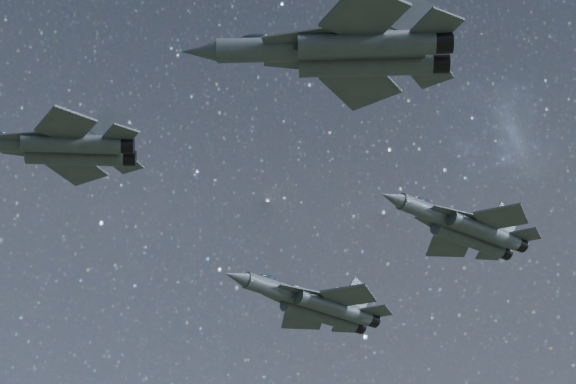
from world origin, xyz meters
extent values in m
cylinder|color=#333B40|center=(-24.24, -2.30, 147.39)|extent=(7.48, 2.94, 1.54)
cube|color=#333B40|center=(-19.20, -3.30, 147.34)|extent=(8.24, 3.04, 1.29)
cylinder|color=#333B40|center=(-19.00, -4.35, 146.90)|extent=(8.45, 3.13, 1.54)
cylinder|color=#333B40|center=(-18.62, -2.41, 146.90)|extent=(8.45, 3.13, 1.54)
cylinder|color=black|center=(-14.54, -5.23, 146.90)|extent=(1.54, 1.65, 1.42)
cylinder|color=black|center=(-14.16, -3.29, 146.90)|extent=(1.54, 1.65, 1.42)
cube|color=#333B40|center=(-22.76, -3.96, 147.27)|extent=(5.17, 2.95, 0.12)
cube|color=#333B40|center=(-22.24, -1.34, 147.27)|extent=(5.15, 1.11, 0.12)
cube|color=#333B40|center=(-19.66, -6.64, 147.10)|extent=(5.02, 5.31, 0.20)
cube|color=#333B40|center=(-18.35, -0.04, 147.10)|extent=(5.65, 5.67, 0.20)
cube|color=#333B40|center=(-15.18, -6.42, 147.10)|extent=(2.95, 3.07, 0.15)
cube|color=#333B40|center=(-14.29, -1.96, 147.10)|extent=(3.34, 3.36, 0.15)
cube|color=#333B40|center=(-16.24, -5.15, 148.78)|extent=(3.35, 1.09, 3.52)
cube|color=#333B40|center=(-15.76, -2.72, 148.78)|extent=(3.44, 0.61, 3.52)
cylinder|color=#333B40|center=(3.79, 15.04, 144.64)|extent=(8.53, 4.96, 1.79)
cone|color=#333B40|center=(-1.29, 12.89, 144.64)|extent=(3.17, 2.55, 1.61)
ellipsoid|color=#1B2631|center=(2.52, 14.50, 145.50)|extent=(2.99, 2.18, 0.88)
cube|color=#333B40|center=(9.29, 17.36, 144.58)|extent=(9.35, 5.25, 1.49)
cylinder|color=#333B40|center=(10.16, 16.48, 144.06)|extent=(9.59, 5.41, 1.79)
cylinder|color=#333B40|center=(9.27, 18.60, 144.06)|extent=(9.59, 5.41, 1.79)
cylinder|color=black|center=(15.03, 18.54, 144.06)|extent=(2.02, 2.11, 1.65)
cylinder|color=black|center=(14.14, 20.66, 144.06)|extent=(2.02, 2.11, 1.65)
cube|color=#333B40|center=(6.30, 14.41, 144.50)|extent=(6.11, 2.47, 0.14)
cube|color=#333B40|center=(5.09, 17.27, 144.50)|extent=(5.66, 4.38, 0.14)
cube|color=#333B40|center=(11.03, 13.85, 144.29)|extent=(6.55, 6.41, 0.23)
cube|color=#333B40|center=(7.99, 21.05, 144.29)|extent=(5.09, 5.57, 0.23)
cube|color=#333B40|center=(15.19, 16.98, 144.29)|extent=(3.89, 3.84, 0.17)
cube|color=#333B40|center=(13.14, 21.85, 144.29)|extent=(2.98, 3.18, 0.17)
cube|color=#333B40|center=(13.35, 17.51, 146.25)|extent=(3.86, 1.42, 4.09)
cube|color=#333B40|center=(12.23, 20.16, 146.25)|extent=(3.62, 2.01, 4.09)
cylinder|color=#333B40|center=(-6.03, -23.60, 144.46)|extent=(8.29, 3.95, 1.72)
cone|color=#333B40|center=(-11.09, -22.10, 144.46)|extent=(2.97, 2.22, 1.54)
ellipsoid|color=#1B2631|center=(-7.29, -23.22, 145.28)|extent=(2.84, 1.85, 0.85)
cube|color=#333B40|center=(-0.54, -25.21, 144.40)|extent=(9.12, 4.14, 1.43)
cylinder|color=#333B40|center=(-0.43, -26.39, 143.91)|extent=(9.35, 4.26, 1.72)
cylinder|color=#333B40|center=(0.19, -24.28, 143.91)|extent=(9.35, 4.26, 1.72)
cylinder|color=black|center=(4.42, -27.83, 143.91)|extent=(1.82, 1.92, 1.58)
cylinder|color=black|center=(5.05, -25.72, 143.91)|extent=(1.82, 1.92, 1.58)
cube|color=#333B40|center=(-4.55, -25.58, 144.32)|extent=(5.64, 3.71, 0.13)
cube|color=#333B40|center=(-3.71, -22.73, 144.32)|extent=(5.81, 1.75, 0.13)
cube|color=#333B40|center=(-1.39, -28.86, 144.13)|extent=(5.30, 5.68, 0.22)
cube|color=#333B40|center=(0.73, -21.69, 144.13)|extent=(6.31, 6.27, 0.22)
cube|color=#333B40|center=(3.60, -29.07, 144.13)|extent=(3.11, 3.27, 0.17)
cube|color=#333B40|center=(5.03, -24.22, 144.13)|extent=(3.74, 3.73, 0.17)
cube|color=#333B40|center=(2.55, -27.56, 146.00)|extent=(3.63, 1.54, 3.92)
cube|color=#333B40|center=(3.33, -24.92, 146.00)|extent=(3.79, 0.95, 3.92)
cylinder|color=#333B40|center=(13.90, -2.60, 145.77)|extent=(7.57, 4.15, 1.58)
cone|color=#333B40|center=(9.35, -4.34, 145.77)|extent=(2.78, 2.19, 1.42)
ellipsoid|color=#1B2631|center=(12.76, -3.04, 146.53)|extent=(2.63, 1.85, 0.78)
cube|color=#333B40|center=(18.82, -0.73, 145.72)|extent=(8.30, 4.38, 1.32)
cylinder|color=#333B40|center=(19.56, -1.53, 145.26)|extent=(8.51, 4.51, 1.58)
cylinder|color=#333B40|center=(18.84, 0.37, 145.26)|extent=(8.51, 4.51, 1.58)
cylinder|color=black|center=(23.91, 0.13, 145.26)|extent=(1.75, 1.83, 1.46)
cylinder|color=black|center=(23.19, 2.03, 145.26)|extent=(1.75, 1.83, 1.46)
cube|color=#333B40|center=(16.09, -3.23, 145.65)|extent=(5.38, 2.00, 0.12)
cube|color=#333B40|center=(15.11, -0.68, 145.65)|extent=(5.06, 3.73, 0.12)
cube|color=#333B40|center=(20.23, -3.87, 145.47)|extent=(5.80, 5.70, 0.20)
cube|color=#333B40|center=(17.78, 2.56, 145.47)|extent=(4.62, 5.02, 0.20)
cube|color=#333B40|center=(24.00, -1.24, 145.47)|extent=(3.43, 3.40, 0.15)
cube|color=#333B40|center=(22.34, 3.11, 145.47)|extent=(2.70, 2.87, 0.15)
cube|color=#333B40|center=(22.39, -0.72, 147.19)|extent=(3.43, 1.14, 3.61)
cube|color=#333B40|center=(21.49, 1.65, 147.19)|extent=(3.24, 1.67, 3.61)
camera|label=1|loc=(-18.17, -74.15, 102.26)|focal=60.00mm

